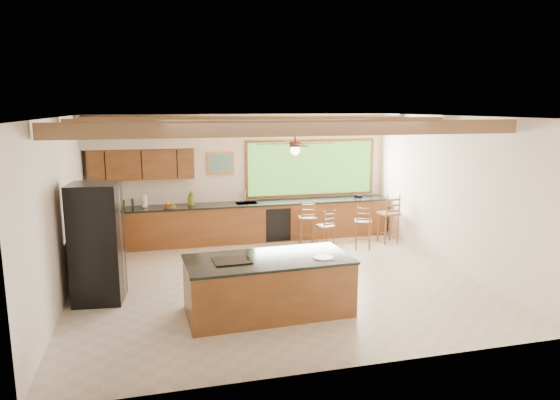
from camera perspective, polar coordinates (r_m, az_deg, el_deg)
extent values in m
plane|color=#BDB09D|center=(9.34, -0.46, -9.23)|extent=(7.20, 7.20, 0.00)
cube|color=silver|center=(12.08, -4.19, 2.64)|extent=(7.20, 0.04, 3.00)
cube|color=silver|center=(5.92, 7.16, -5.83)|extent=(7.20, 0.04, 3.00)
cube|color=silver|center=(8.81, -23.83, -1.22)|extent=(0.04, 6.50, 3.00)
cube|color=silver|center=(10.40, 19.17, 0.78)|extent=(0.04, 6.50, 3.00)
cube|color=tan|center=(8.79, -0.49, 9.51)|extent=(7.20, 6.50, 0.04)
cube|color=#895F44|center=(7.25, 2.59, 8.16)|extent=(7.10, 0.15, 0.22)
cube|color=#895F44|center=(9.27, -1.24, 8.70)|extent=(7.10, 0.15, 0.22)
cube|color=#895F44|center=(11.03, -3.39, 8.99)|extent=(7.10, 0.15, 0.22)
cube|color=brown|center=(11.66, -15.51, 3.98)|extent=(2.30, 0.35, 0.70)
cube|color=beige|center=(11.54, -15.66, 6.90)|extent=(2.60, 0.50, 0.48)
cylinder|color=#FFEABF|center=(11.59, -19.08, 5.58)|extent=(0.10, 0.10, 0.01)
cylinder|color=#FFEABF|center=(11.56, -12.12, 5.92)|extent=(0.10, 0.10, 0.01)
cube|color=#60A33A|center=(12.44, 3.57, 3.67)|extent=(3.20, 0.04, 1.30)
cube|color=#CD863E|center=(11.92, -6.79, 4.19)|extent=(0.64, 0.03, 0.54)
cube|color=#417562|center=(11.90, -6.78, 4.18)|extent=(0.54, 0.01, 0.44)
cube|color=brown|center=(11.94, -3.83, -2.62)|extent=(7.00, 0.65, 0.88)
cube|color=black|center=(11.85, -3.86, -0.45)|extent=(7.04, 0.69, 0.04)
cube|color=brown|center=(10.31, -20.33, -5.42)|extent=(0.65, 2.35, 0.88)
cube|color=black|center=(10.20, -20.50, -2.93)|extent=(0.69, 2.39, 0.04)
cube|color=black|center=(11.78, -0.18, -2.88)|extent=(0.60, 0.02, 0.78)
cube|color=silver|center=(11.85, -3.86, -0.43)|extent=(0.50, 0.38, 0.03)
cylinder|color=silver|center=(12.01, -4.04, 0.52)|extent=(0.03, 0.03, 0.30)
cylinder|color=silver|center=(11.89, -3.96, 1.06)|extent=(0.03, 0.20, 0.03)
cylinder|color=white|center=(11.70, -15.22, -0.10)|extent=(0.12, 0.12, 0.30)
cylinder|color=#1D411A|center=(11.79, -17.42, -0.42)|extent=(0.05, 0.05, 0.19)
cylinder|color=#1D411A|center=(11.81, -16.50, -0.32)|extent=(0.06, 0.06, 0.20)
cube|color=black|center=(12.69, 8.89, 0.48)|extent=(0.23, 0.21, 0.09)
cube|color=brown|center=(7.85, -1.34, -9.86)|extent=(2.54, 1.25, 0.84)
cube|color=black|center=(7.71, -1.35, -6.79)|extent=(2.58, 1.29, 0.04)
cube|color=black|center=(7.58, -5.52, -6.92)|extent=(0.57, 0.46, 0.02)
cylinder|color=white|center=(7.75, 4.97, -6.54)|extent=(0.31, 0.31, 0.02)
cube|color=black|center=(8.67, -20.18, -4.65)|extent=(0.84, 0.82, 1.97)
cube|color=silver|center=(8.64, -17.65, -4.55)|extent=(0.03, 0.05, 1.81)
cube|color=brown|center=(11.13, 5.25, -2.96)|extent=(0.40, 0.40, 0.04)
cylinder|color=brown|center=(11.03, 4.80, -4.63)|extent=(0.03, 0.03, 0.55)
cylinder|color=brown|center=(11.12, 6.10, -4.53)|extent=(0.03, 0.03, 0.55)
cylinder|color=brown|center=(11.28, 4.36, -4.29)|extent=(0.03, 0.03, 0.55)
cylinder|color=brown|center=(11.36, 5.63, -4.20)|extent=(0.03, 0.03, 0.55)
cube|color=brown|center=(11.51, 3.12, -2.02)|extent=(0.44, 0.44, 0.04)
cylinder|color=brown|center=(11.41, 2.59, -3.88)|extent=(0.04, 0.04, 0.63)
cylinder|color=brown|center=(11.50, 4.06, -3.78)|extent=(0.04, 0.04, 0.63)
cylinder|color=brown|center=(11.69, 2.15, -3.52)|extent=(0.04, 0.04, 0.63)
cylinder|color=brown|center=(11.78, 3.59, -3.42)|extent=(0.04, 0.04, 0.63)
cube|color=brown|center=(11.99, 12.30, -1.49)|extent=(0.46, 0.46, 0.04)
cylinder|color=brown|center=(11.85, 11.87, -3.42)|extent=(0.04, 0.04, 0.69)
cylinder|color=brown|center=(12.00, 13.29, -3.30)|extent=(0.04, 0.04, 0.69)
cylinder|color=brown|center=(12.14, 11.18, -3.06)|extent=(0.04, 0.04, 0.69)
cylinder|color=brown|center=(12.28, 12.58, -2.95)|extent=(0.04, 0.04, 0.69)
cube|color=brown|center=(11.38, 9.50, -2.41)|extent=(0.49, 0.49, 0.04)
cylinder|color=brown|center=(11.27, 9.07, -4.24)|extent=(0.04, 0.04, 0.61)
cylinder|color=brown|center=(11.39, 10.44, -4.13)|extent=(0.04, 0.04, 0.61)
cylinder|color=brown|center=(11.53, 8.48, -3.88)|extent=(0.04, 0.04, 0.61)
cylinder|color=brown|center=(11.65, 9.83, -3.77)|extent=(0.04, 0.04, 0.61)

